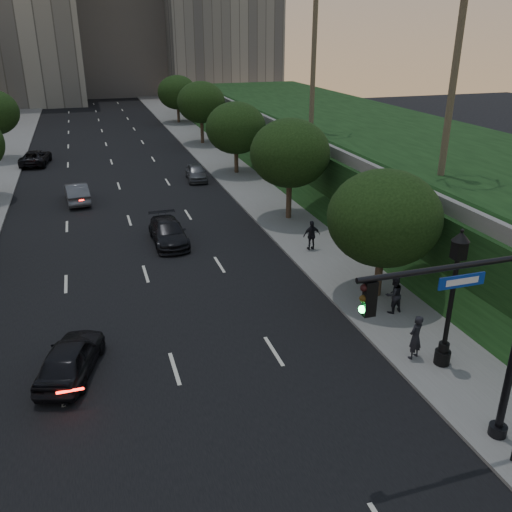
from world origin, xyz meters
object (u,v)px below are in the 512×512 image
object	(u,v)px
sedan_mid_left	(77,193)
sedan_far_right	(196,172)
sedan_near_right	(168,232)
pedestrian_a	(415,337)
pedestrian_b	(394,294)
sedan_far_left	(36,157)
pedestrian_c	(312,235)
street_lamp	(450,306)
sedan_near_left	(70,358)
traffic_signal_mast	(486,344)

from	to	relation	value
sedan_mid_left	sedan_far_right	world-z (taller)	sedan_mid_left
sedan_near_right	sedan_far_right	world-z (taller)	sedan_near_right
pedestrian_a	pedestrian_b	bearing A→B (deg)	-130.89
sedan_mid_left	sedan_far_left	bearing A→B (deg)	-80.25
sedan_far_right	pedestrian_c	distance (m)	18.00
street_lamp	pedestrian_c	xyz separation A→B (m)	(-0.24, 12.18, -1.62)
sedan_near_left	sedan_far_left	bearing A→B (deg)	-67.51
sedan_far_left	pedestrian_b	world-z (taller)	pedestrian_b
traffic_signal_mast	pedestrian_c	bearing A→B (deg)	84.48
sedan_far_left	sedan_near_left	bearing A→B (deg)	103.13
sedan_far_right	sedan_mid_left	bearing A→B (deg)	-154.59
pedestrian_a	pedestrian_c	size ratio (longest dim) A/B	1.05
sedan_near_right	street_lamp	bearing A→B (deg)	-64.58
traffic_signal_mast	sedan_far_right	xyz separation A→B (m)	(-1.51, 33.81, -3.00)
sedan_far_right	pedestrian_b	size ratio (longest dim) A/B	2.25
street_lamp	pedestrian_c	world-z (taller)	street_lamp
pedestrian_b	sedan_far_right	bearing A→B (deg)	-90.68
sedan_near_right	pedestrian_a	size ratio (longest dim) A/B	2.62
pedestrian_a	pedestrian_b	xyz separation A→B (m)	(1.13, 3.48, -0.03)
sedan_far_left	sedan_near_right	world-z (taller)	sedan_near_right
street_lamp	sedan_mid_left	xyz separation A→B (m)	(-13.01, 26.31, -1.90)
sedan_mid_left	sedan_near_right	bearing A→B (deg)	111.58
traffic_signal_mast	pedestrian_b	xyz separation A→B (m)	(2.10, 8.06, -2.64)
street_lamp	pedestrian_b	distance (m)	4.47
sedan_far_right	pedestrian_b	distance (m)	26.01
sedan_mid_left	sedan_near_left	bearing A→B (deg)	83.89
sedan_far_right	pedestrian_c	world-z (taller)	pedestrian_c
sedan_near_left	sedan_far_left	xyz separation A→B (m)	(-3.13, 36.30, -0.03)
sedan_near_right	pedestrian_c	size ratio (longest dim) A/B	2.75
sedan_mid_left	pedestrian_c	world-z (taller)	pedestrian_c
traffic_signal_mast	pedestrian_b	size ratio (longest dim) A/B	3.98
traffic_signal_mast	sedan_near_left	xyz separation A→B (m)	(-11.68, 7.64, -2.95)
sedan_mid_left	pedestrian_b	world-z (taller)	pedestrian_b
street_lamp	sedan_near_left	bearing A→B (deg)	164.50
street_lamp	sedan_far_left	distance (m)	43.39
traffic_signal_mast	sedan_near_left	distance (m)	14.27
traffic_signal_mast	sedan_far_left	size ratio (longest dim) A/B	1.41
sedan_far_right	sedan_near_right	bearing A→B (deg)	-103.21
traffic_signal_mast	street_lamp	xyz separation A→B (m)	(1.79, 3.90, -1.04)
pedestrian_b	traffic_signal_mast	bearing A→B (deg)	66.71
street_lamp	pedestrian_b	world-z (taller)	street_lamp
street_lamp	sedan_mid_left	world-z (taller)	street_lamp
pedestrian_a	sedan_near_right	bearing A→B (deg)	-88.20
sedan_far_left	pedestrian_b	distance (m)	39.67
traffic_signal_mast	sedan_far_left	world-z (taller)	traffic_signal_mast
sedan_near_right	pedestrian_a	bearing A→B (deg)	-66.03
sedan_far_right	street_lamp	bearing A→B (deg)	-78.67
pedestrian_a	sedan_near_left	bearing A→B (deg)	-36.48
sedan_mid_left	pedestrian_c	distance (m)	19.05
sedan_near_right	pedestrian_c	world-z (taller)	pedestrian_c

